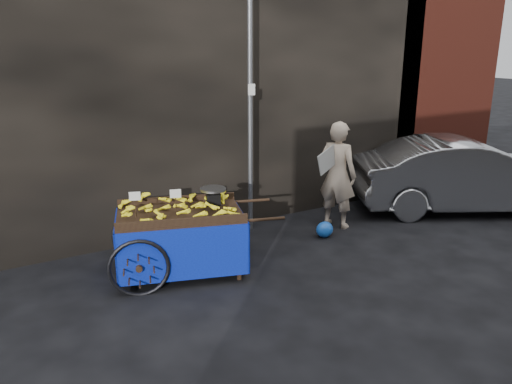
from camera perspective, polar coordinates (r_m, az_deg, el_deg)
ground at (r=7.60m, az=2.26°, el=-7.58°), size 80.00×80.00×0.00m
building_wall at (r=9.42m, az=-4.18°, el=12.85°), size 13.50×2.00×5.00m
street_pole at (r=8.28m, az=-0.67°, el=8.93°), size 0.12×0.10×4.00m
banana_cart at (r=6.96m, az=-9.12°, el=-3.11°), size 2.56×1.70×1.28m
vendor at (r=8.74m, az=9.29°, el=1.96°), size 0.92×0.81×1.87m
plastic_bag at (r=8.41m, az=7.84°, el=-4.27°), size 0.30×0.24×0.27m
parked_car at (r=10.35m, az=22.89°, el=1.78°), size 4.40×3.30×1.39m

